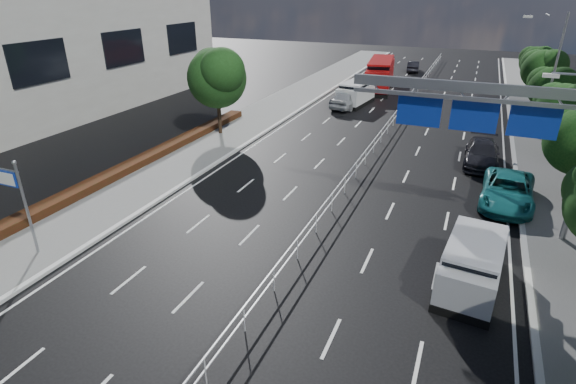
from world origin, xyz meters
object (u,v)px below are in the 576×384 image
(parked_car_teal, at_px, (508,191))
(red_bus, at_px, (380,73))
(silver_minivan, at_px, (472,264))
(toilet_sign, at_px, (14,191))
(near_car_silver, at_px, (348,99))
(white_minivan, at_px, (356,93))
(parked_car_dark, at_px, (482,153))
(overhead_gantry, at_px, (493,112))
(pedestrian_b, at_px, (575,165))
(near_car_dark, at_px, (413,66))

(parked_car_teal, bearing_deg, red_bus, 118.43)
(red_bus, xyz_separation_m, silver_minivan, (11.17, -35.35, -0.68))
(toilet_sign, relative_size, near_car_silver, 0.86)
(white_minivan, xyz_separation_m, parked_car_teal, (13.13, -18.35, -0.31))
(toilet_sign, height_order, parked_car_dark, toilet_sign)
(overhead_gantry, height_order, pedestrian_b, overhead_gantry)
(parked_car_dark, xyz_separation_m, pedestrian_b, (5.07, -0.90, 0.27))
(pedestrian_b, bearing_deg, toilet_sign, 69.16)
(near_car_dark, bearing_deg, overhead_gantry, 95.95)
(silver_minivan, height_order, pedestrian_b, silver_minivan)
(toilet_sign, distance_m, pedestrian_b, 29.27)
(white_minivan, relative_size, parked_car_teal, 0.96)
(toilet_sign, relative_size, near_car_dark, 1.03)
(overhead_gantry, height_order, white_minivan, overhead_gantry)
(parked_car_dark, bearing_deg, near_car_silver, 137.50)
(overhead_gantry, distance_m, near_car_silver, 23.82)
(toilet_sign, distance_m, near_car_silver, 30.72)
(near_car_silver, bearing_deg, overhead_gantry, 127.58)
(overhead_gantry, distance_m, parked_car_teal, 5.99)
(near_car_silver, xyz_separation_m, pedestrian_b, (17.17, -12.01, 0.15))
(near_car_silver, distance_m, parked_car_teal, 21.63)
(parked_car_dark, bearing_deg, silver_minivan, -90.20)
(white_minivan, bearing_deg, toilet_sign, -94.02)
(silver_minivan, xyz_separation_m, parked_car_teal, (1.46, 8.36, -0.20))
(overhead_gantry, relative_size, silver_minivan, 2.07)
(white_minivan, bearing_deg, overhead_gantry, -54.77)
(white_minivan, distance_m, red_bus, 8.67)
(white_minivan, xyz_separation_m, silver_minivan, (11.68, -26.71, -0.11))
(toilet_sign, height_order, overhead_gantry, overhead_gantry)
(pedestrian_b, bearing_deg, silver_minivan, 99.70)
(overhead_gantry, relative_size, parked_car_dark, 2.01)
(toilet_sign, height_order, white_minivan, toilet_sign)
(overhead_gantry, relative_size, pedestrian_b, 5.90)
(silver_minivan, distance_m, parked_car_dark, 14.15)
(white_minivan, height_order, near_car_silver, white_minivan)
(red_bus, relative_size, silver_minivan, 2.20)
(parked_car_teal, height_order, parked_car_dark, parked_car_teal)
(near_car_silver, distance_m, near_car_dark, 22.56)
(toilet_sign, distance_m, parked_car_teal, 23.46)
(red_bus, bearing_deg, parked_car_dark, -69.77)
(white_minivan, relative_size, near_car_dark, 1.26)
(red_bus, bearing_deg, near_car_dark, 73.54)
(white_minivan, distance_m, near_car_silver, 1.52)
(red_bus, relative_size, parked_car_dark, 2.13)
(near_car_dark, bearing_deg, parked_car_teal, 99.04)
(white_minivan, relative_size, pedestrian_b, 3.05)
(parked_car_teal, relative_size, parked_car_dark, 1.09)
(toilet_sign, xyz_separation_m, white_minivan, (6.12, 31.57, -1.86))
(near_car_silver, bearing_deg, pedestrian_b, 151.84)
(silver_minivan, relative_size, pedestrian_b, 2.85)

